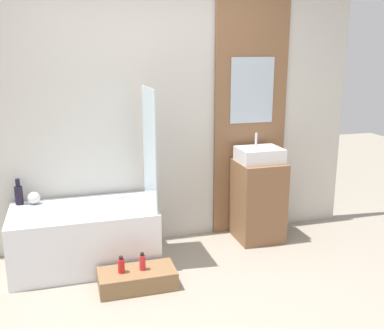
{
  "coord_description": "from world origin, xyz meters",
  "views": [
    {
      "loc": [
        -0.79,
        -2.62,
        1.87
      ],
      "look_at": [
        0.18,
        0.71,
        0.97
      ],
      "focal_mm": 42.0,
      "sensor_mm": 36.0,
      "label": 1
    }
  ],
  "objects_px": {
    "bottle_soap_secondary": "(142,262)",
    "vase_tall_dark": "(19,194)",
    "wooden_step_bench": "(137,279)",
    "bathtub": "(85,236)",
    "vase_round_light": "(34,198)",
    "sink": "(259,155)",
    "bottle_soap_primary": "(121,265)"
  },
  "relations": [
    {
      "from": "bathtub",
      "to": "bottle_soap_secondary",
      "type": "xyz_separation_m",
      "value": [
        0.42,
        -0.54,
        -0.05
      ]
    },
    {
      "from": "bottle_soap_primary",
      "to": "vase_tall_dark",
      "type": "bearing_deg",
      "value": 134.21
    },
    {
      "from": "bathtub",
      "to": "vase_round_light",
      "type": "bearing_deg",
      "value": 148.89
    },
    {
      "from": "wooden_step_bench",
      "to": "vase_tall_dark",
      "type": "relative_size",
      "value": 2.6
    },
    {
      "from": "vase_round_light",
      "to": "bottle_soap_secondary",
      "type": "height_order",
      "value": "vase_round_light"
    },
    {
      "from": "sink",
      "to": "vase_round_light",
      "type": "relative_size",
      "value": 3.86
    },
    {
      "from": "vase_round_light",
      "to": "bottle_soap_primary",
      "type": "distance_m",
      "value": 1.09
    },
    {
      "from": "bottle_soap_primary",
      "to": "bottle_soap_secondary",
      "type": "distance_m",
      "value": 0.17
    },
    {
      "from": "wooden_step_bench",
      "to": "sink",
      "type": "xyz_separation_m",
      "value": [
        1.33,
        0.64,
        0.79
      ]
    },
    {
      "from": "sink",
      "to": "vase_tall_dark",
      "type": "xyz_separation_m",
      "value": [
        -2.24,
        0.16,
        -0.25
      ]
    },
    {
      "from": "bathtub",
      "to": "vase_round_light",
      "type": "relative_size",
      "value": 11.44
    },
    {
      "from": "sink",
      "to": "bottle_soap_secondary",
      "type": "relative_size",
      "value": 2.83
    },
    {
      "from": "wooden_step_bench",
      "to": "vase_round_light",
      "type": "bearing_deg",
      "value": 134.81
    },
    {
      "from": "vase_round_light",
      "to": "bottle_soap_secondary",
      "type": "xyz_separation_m",
      "value": [
        0.83,
        -0.79,
        -0.36
      ]
    },
    {
      "from": "sink",
      "to": "bottle_soap_primary",
      "type": "distance_m",
      "value": 1.72
    },
    {
      "from": "sink",
      "to": "vase_round_light",
      "type": "bearing_deg",
      "value": 176.1
    },
    {
      "from": "sink",
      "to": "vase_tall_dark",
      "type": "relative_size",
      "value": 1.77
    },
    {
      "from": "bathtub",
      "to": "vase_tall_dark",
      "type": "height_order",
      "value": "vase_tall_dark"
    },
    {
      "from": "wooden_step_bench",
      "to": "sink",
      "type": "relative_size",
      "value": 1.47
    },
    {
      "from": "sink",
      "to": "vase_round_light",
      "type": "xyz_separation_m",
      "value": [
        -2.12,
        0.14,
        -0.29
      ]
    },
    {
      "from": "bathtub",
      "to": "bottle_soap_secondary",
      "type": "height_order",
      "value": "bathtub"
    },
    {
      "from": "vase_tall_dark",
      "to": "vase_round_light",
      "type": "relative_size",
      "value": 2.18
    },
    {
      "from": "bottle_soap_primary",
      "to": "bathtub",
      "type": "bearing_deg",
      "value": 114.79
    },
    {
      "from": "wooden_step_bench",
      "to": "vase_tall_dark",
      "type": "distance_m",
      "value": 1.33
    },
    {
      "from": "vase_tall_dark",
      "to": "bottle_soap_primary",
      "type": "height_order",
      "value": "vase_tall_dark"
    },
    {
      "from": "sink",
      "to": "bathtub",
      "type": "bearing_deg",
      "value": -176.53
    },
    {
      "from": "bathtub",
      "to": "wooden_step_bench",
      "type": "bearing_deg",
      "value": -55.42
    },
    {
      "from": "wooden_step_bench",
      "to": "bathtub",
      "type": "bearing_deg",
      "value": 124.58
    },
    {
      "from": "vase_round_light",
      "to": "bottle_soap_primary",
      "type": "xyz_separation_m",
      "value": [
        0.66,
        -0.79,
        -0.37
      ]
    },
    {
      "from": "bottle_soap_secondary",
      "to": "vase_tall_dark",
      "type": "bearing_deg",
      "value": 139.78
    },
    {
      "from": "sink",
      "to": "vase_round_light",
      "type": "distance_m",
      "value": 2.14
    },
    {
      "from": "sink",
      "to": "bottle_soap_secondary",
      "type": "height_order",
      "value": "sink"
    }
  ]
}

